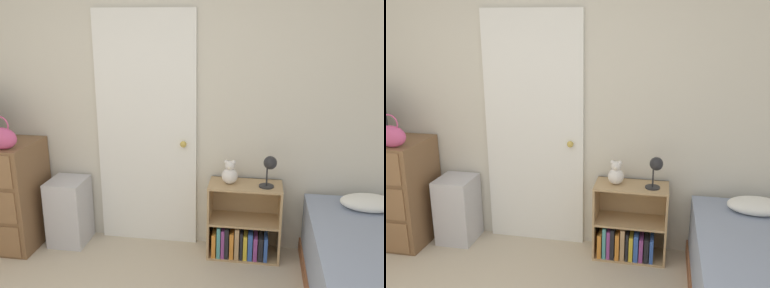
{
  "view_description": "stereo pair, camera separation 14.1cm",
  "coord_description": "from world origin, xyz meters",
  "views": [
    {
      "loc": [
        0.97,
        -1.45,
        1.97
      ],
      "look_at": [
        0.44,
        1.86,
        1.01
      ],
      "focal_mm": 40.0,
      "sensor_mm": 36.0,
      "label": 1
    },
    {
      "loc": [
        1.11,
        -1.42,
        1.97
      ],
      "look_at": [
        0.44,
        1.86,
        1.01
      ],
      "focal_mm": 40.0,
      "sensor_mm": 36.0,
      "label": 2
    }
  ],
  "objects": [
    {
      "name": "handbag",
      "position": [
        -1.1,
        1.63,
        1.06
      ],
      "size": [
        0.28,
        0.12,
        0.28
      ],
      "color": "#C64C7F",
      "rests_on": "dresser"
    },
    {
      "name": "door_closed",
      "position": [
        -0.0,
        2.09,
        1.04
      ],
      "size": [
        0.89,
        0.09,
        2.08
      ],
      "color": "white",
      "rests_on": "ground_plane"
    },
    {
      "name": "wall_back",
      "position": [
        0.0,
        2.14,
        1.27
      ],
      "size": [
        10.0,
        0.06,
        2.55
      ],
      "color": "beige",
      "rests_on": "ground_plane"
    },
    {
      "name": "storage_bin",
      "position": [
        -0.7,
        1.91,
        0.3
      ],
      "size": [
        0.32,
        0.35,
        0.61
      ],
      "color": "silver",
      "rests_on": "ground_plane"
    },
    {
      "name": "teddy_bear",
      "position": [
        0.75,
        1.93,
        0.75
      ],
      "size": [
        0.14,
        0.14,
        0.21
      ],
      "color": "silver",
      "rests_on": "bookshelf"
    },
    {
      "name": "desk_lamp",
      "position": [
        1.07,
        1.89,
        0.85
      ],
      "size": [
        0.14,
        0.13,
        0.27
      ],
      "color": "#262628",
      "rests_on": "bookshelf"
    },
    {
      "name": "bookshelf",
      "position": [
        0.86,
        1.93,
        0.23
      ],
      "size": [
        0.61,
        0.31,
        0.66
      ],
      "color": "tan",
      "rests_on": "ground_plane"
    }
  ]
}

